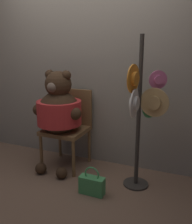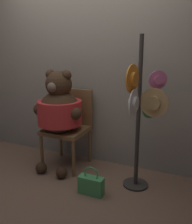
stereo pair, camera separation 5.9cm
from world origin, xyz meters
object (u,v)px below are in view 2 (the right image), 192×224
object	(u,v)px
teddy_bear	(59,110)
handbag_on_ground	(91,185)
hat_display_rack	(142,111)
chair	(69,124)

from	to	relation	value
teddy_bear	handbag_on_ground	bearing A→B (deg)	-32.55
teddy_bear	hat_display_rack	world-z (taller)	hat_display_rack
hat_display_rack	chair	bearing A→B (deg)	167.12
teddy_bear	handbag_on_ground	xyz separation A→B (m)	(0.61, -0.39, -0.66)
hat_display_rack	handbag_on_ground	bearing A→B (deg)	-142.55
teddy_bear	handbag_on_ground	world-z (taller)	teddy_bear
chair	hat_display_rack	xyz separation A→B (m)	(1.00, -0.23, 0.33)
chair	hat_display_rack	size ratio (longest dim) A/B	0.60
hat_display_rack	handbag_on_ground	size ratio (longest dim) A/B	5.27
handbag_on_ground	chair	bearing A→B (deg)	136.00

